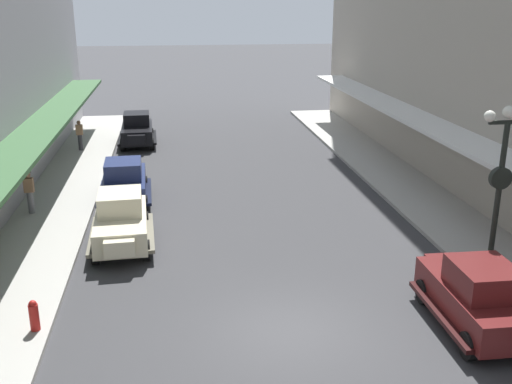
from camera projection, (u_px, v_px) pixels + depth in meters
name	position (u px, v px, depth m)	size (l,w,h in m)	color
ground_plane	(289.00, 331.00, 15.15)	(200.00, 200.00, 0.00)	#38383A
parked_car_0	(124.00, 181.00, 24.45)	(2.26, 4.30, 1.84)	#19234C
parked_car_1	(137.00, 129.00, 34.23)	(2.24, 4.30, 1.84)	black
parked_car_2	(121.00, 219.00, 20.16)	(2.30, 4.32, 1.84)	beige
parked_car_3	(477.00, 294.00, 15.05)	(2.20, 4.28, 1.84)	#591919
lamp_post_with_clock	(499.00, 187.00, 16.86)	(1.42, 0.44, 5.16)	black
fire_hydrant	(34.00, 315.00, 14.80)	(0.24, 0.24, 0.82)	#B21E19
pedestrian_0	(80.00, 135.00, 32.48)	(0.36, 0.24, 1.64)	#2D2D33
pedestrian_2	(29.00, 192.00, 22.83)	(0.36, 0.28, 1.67)	slate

